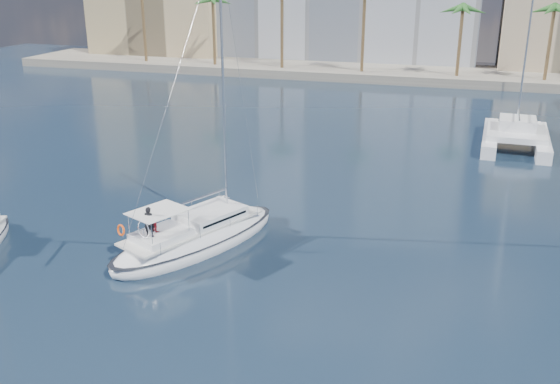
% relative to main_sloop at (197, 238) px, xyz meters
% --- Properties ---
extents(ground, '(160.00, 160.00, 0.00)m').
position_rel_main_sloop_xyz_m(ground, '(5.11, 0.38, -0.52)').
color(ground, black).
rests_on(ground, ground).
extents(quay, '(120.00, 14.00, 1.20)m').
position_rel_main_sloop_xyz_m(quay, '(5.11, 61.38, 0.08)').
color(quay, gray).
rests_on(quay, ground).
extents(palm_left, '(3.60, 3.60, 12.30)m').
position_rel_main_sloop_xyz_m(palm_left, '(-28.89, 57.38, 9.76)').
color(palm_left, brown).
rests_on(palm_left, ground).
extents(palm_centre, '(3.60, 3.60, 12.30)m').
position_rel_main_sloop_xyz_m(palm_centre, '(5.11, 57.38, 9.76)').
color(palm_centre, brown).
rests_on(palm_centre, ground).
extents(main_sloop, '(8.06, 11.97, 17.05)m').
position_rel_main_sloop_xyz_m(main_sloop, '(0.00, 0.00, 0.00)').
color(main_sloop, white).
rests_on(main_sloop, ground).
extents(catamaran, '(5.79, 11.08, 16.05)m').
position_rel_main_sloop_xyz_m(catamaran, '(18.04, 27.44, 0.59)').
color(catamaran, white).
rests_on(catamaran, ground).
extents(seagull, '(0.95, 0.41, 0.18)m').
position_rel_main_sloop_xyz_m(seagull, '(-0.91, 6.19, 0.14)').
color(seagull, silver).
rests_on(seagull, ground).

